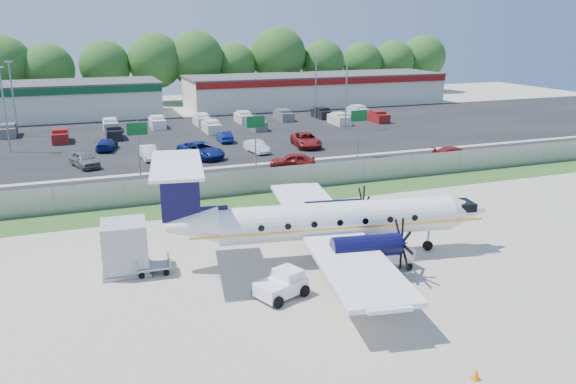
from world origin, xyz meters
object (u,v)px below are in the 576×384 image
object	(u,v)px
baggage_cart_far	(391,260)
service_container	(125,249)
baggage_cart_near	(153,266)
pushback_tug	(283,284)
aircraft	(330,220)

from	to	relation	value
baggage_cart_far	service_container	bearing A→B (deg)	160.62
baggage_cart_near	baggage_cart_far	xyz separation A→B (m)	(12.52, -4.03, 0.10)
pushback_tug	baggage_cart_far	distance (m)	6.87
baggage_cart_near	baggage_cart_far	size ratio (longest dim) A/B	0.79
baggage_cart_near	baggage_cart_far	bearing A→B (deg)	-17.82
aircraft	baggage_cart_far	world-z (taller)	aircraft
baggage_cart_near	pushback_tug	bearing A→B (deg)	-41.16
aircraft	pushback_tug	bearing A→B (deg)	-139.84
aircraft	service_container	distance (m)	11.55
baggage_cart_far	service_container	size ratio (longest dim) A/B	0.85
baggage_cart_far	baggage_cart_near	bearing A→B (deg)	162.18
pushback_tug	baggage_cart_far	xyz separation A→B (m)	(6.80, 0.98, -0.09)
aircraft	baggage_cart_far	distance (m)	4.07
aircraft	pushback_tug	size ratio (longest dim) A/B	6.94
pushback_tug	baggage_cart_near	world-z (taller)	pushback_tug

